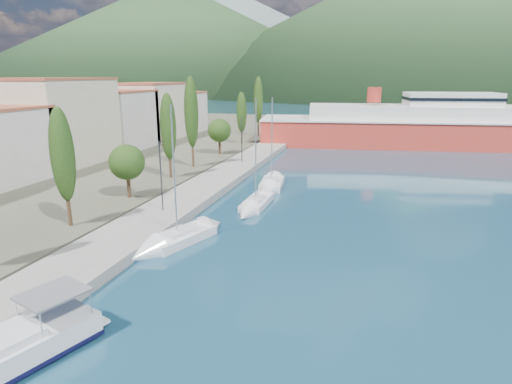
% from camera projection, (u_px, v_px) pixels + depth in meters
% --- Properties ---
extents(ground, '(1400.00, 1400.00, 0.00)m').
position_uv_depth(ground, '(351.00, 116.00, 132.40)').
color(ground, navy).
extents(quay, '(5.00, 88.00, 0.80)m').
position_uv_depth(quay, '(208.00, 186.00, 47.61)').
color(quay, gray).
rests_on(quay, ground).
extents(land_strip, '(70.00, 148.00, 0.70)m').
position_uv_depth(land_strip, '(8.00, 154.00, 67.08)').
color(land_strip, '#565644').
rests_on(land_strip, ground).
extents(hills_far, '(1480.00, 900.00, 180.00)m').
position_uv_depth(hills_far, '(495.00, 22.00, 536.85)').
color(hills_far, slate).
rests_on(hills_far, ground).
extents(hills_near, '(1010.00, 520.00, 115.00)m').
position_uv_depth(hills_near, '(509.00, 25.00, 327.05)').
color(hills_near, '#2C4C28').
rests_on(hills_near, ground).
extents(town_buildings, '(9.20, 69.20, 11.30)m').
position_uv_depth(town_buildings, '(90.00, 123.00, 62.52)').
color(town_buildings, beige).
rests_on(town_buildings, land_strip).
extents(tree_row, '(3.50, 65.07, 11.54)m').
position_uv_depth(tree_row, '(186.00, 128.00, 53.13)').
color(tree_row, '#47301E').
rests_on(tree_row, land_strip).
extents(lamp_posts, '(0.15, 45.10, 6.06)m').
position_uv_depth(lamp_posts, '(162.00, 173.00, 37.13)').
color(lamp_posts, '#2D2D33').
rests_on(lamp_posts, quay).
extents(sailboat_near, '(4.77, 8.14, 11.22)m').
position_uv_depth(sailboat_near, '(162.00, 246.00, 31.09)').
color(sailboat_near, silver).
rests_on(sailboat_near, ground).
extents(sailboat_mid, '(2.08, 7.76, 11.15)m').
position_uv_depth(sailboat_mid, '(251.00, 208.00, 39.89)').
color(sailboat_mid, silver).
rests_on(sailboat_mid, ground).
extents(sailboat_far, '(3.31, 7.68, 10.93)m').
position_uv_depth(sailboat_far, '(270.00, 188.00, 46.85)').
color(sailboat_far, silver).
rests_on(sailboat_far, ground).
extents(ferry, '(55.50, 19.38, 10.80)m').
position_uv_depth(ferry, '(416.00, 128.00, 75.88)').
color(ferry, red).
rests_on(ferry, ground).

